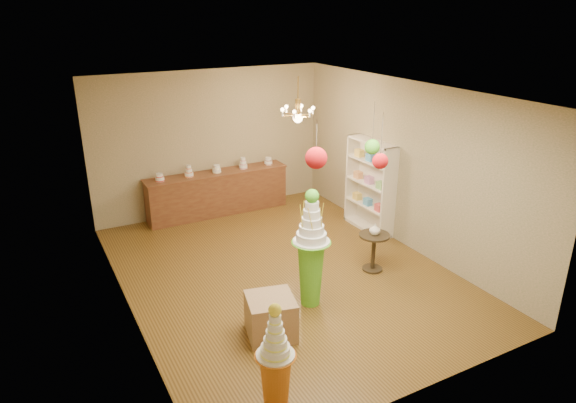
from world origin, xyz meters
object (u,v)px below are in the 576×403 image
pedestal_orange (276,375)px  pedestal_green (311,258)px  round_table (374,247)px  sideboard (218,192)px

pedestal_orange → pedestal_green: bearing=50.1°
round_table → sideboard: bearing=110.8°
sideboard → round_table: 3.86m
pedestal_orange → round_table: bearing=36.5°
pedestal_green → sideboard: size_ratio=0.60×
pedestal_green → round_table: 1.55m
pedestal_orange → sideboard: 5.99m
pedestal_green → pedestal_orange: pedestal_green is taller
pedestal_green → sideboard: pedestal_green is taller
round_table → pedestal_green: bearing=-164.7°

